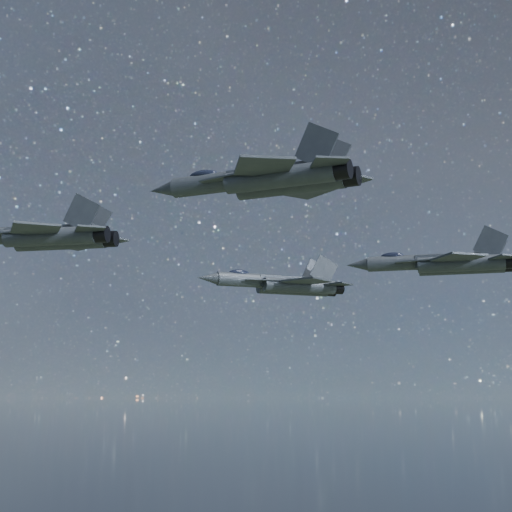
{
  "coord_description": "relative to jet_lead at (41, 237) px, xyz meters",
  "views": [
    {
      "loc": [
        9.33,
        -80.93,
        137.01
      ],
      "look_at": [
        2.0,
        -0.72,
        151.65
      ],
      "focal_mm": 55.0,
      "sensor_mm": 36.0,
      "label": 1
    }
  ],
  "objects": [
    {
      "name": "jet_left",
      "position": [
        22.87,
        25.93,
        -1.35
      ],
      "size": [
        19.85,
        12.98,
        5.12
      ],
      "rotation": [
        0.0,
        0.0,
        0.44
      ],
      "color": "#2B3136"
    },
    {
      "name": "jet_lead",
      "position": [
        0.0,
        0.0,
        0.0
      ],
      "size": [
        20.02,
        14.0,
        5.04
      ],
      "rotation": [
        0.0,
        0.0,
        -0.11
      ],
      "color": "#2B3136"
    },
    {
      "name": "jet_right",
      "position": [
        23.79,
        -14.26,
        1.25
      ],
      "size": [
        18.95,
        12.66,
        4.8
      ],
      "rotation": [
        0.0,
        0.0,
        -0.34
      ],
      "color": "#2B3136"
    },
    {
      "name": "jet_slot",
      "position": [
        41.5,
        12.26,
        -1.24
      ],
      "size": [
        19.39,
        13.39,
        4.87
      ],
      "rotation": [
        0.0,
        0.0,
        -0.18
      ],
      "color": "#2B3136"
    }
  ]
}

